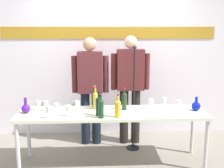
{
  "coord_description": "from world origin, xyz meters",
  "views": [
    {
      "loc": [
        -0.17,
        -3.48,
        1.84
      ],
      "look_at": [
        0.0,
        0.15,
        1.1
      ],
      "focal_mm": 43.46,
      "sensor_mm": 36.0,
      "label": 1
    }
  ],
  "objects_px": {
    "display_table": "(113,116)",
    "decanter_blue_left": "(26,108)",
    "presenter_right": "(130,83)",
    "wine_glass_left_0": "(56,106)",
    "wine_glass_right_1": "(179,103)",
    "wine_glass_left_2": "(38,104)",
    "wine_glass_left_3": "(46,104)",
    "wine_bottle_4": "(118,108)",
    "wine_bottle_1": "(101,108)",
    "wine_glass_left_1": "(49,109)",
    "wine_bottle_3": "(95,98)",
    "wine_glass_left_5": "(68,108)",
    "wine_glass_right_2": "(164,100)",
    "decanter_blue_right": "(196,106)",
    "wine_bottle_5": "(95,100)",
    "microphone_stand": "(133,115)",
    "wine_glass_left_4": "(77,104)",
    "wine_bottle_0": "(124,100)",
    "wine_bottle_2": "(99,105)",
    "wine_glass_right_0": "(151,102)",
    "presenter_left": "(90,85)"
  },
  "relations": [
    {
      "from": "wine_bottle_2",
      "to": "wine_glass_left_0",
      "type": "relative_size",
      "value": 2.22
    },
    {
      "from": "wine_glass_right_2",
      "to": "display_table",
      "type": "bearing_deg",
      "value": -164.65
    },
    {
      "from": "presenter_left",
      "to": "wine_bottle_1",
      "type": "distance_m",
      "value": 0.98
    },
    {
      "from": "decanter_blue_right",
      "to": "wine_glass_left_4",
      "type": "distance_m",
      "value": 1.62
    },
    {
      "from": "decanter_blue_right",
      "to": "microphone_stand",
      "type": "xyz_separation_m",
      "value": [
        -0.79,
        0.46,
        -0.27
      ]
    },
    {
      "from": "wine_glass_left_1",
      "to": "presenter_right",
      "type": "bearing_deg",
      "value": 40.09
    },
    {
      "from": "display_table",
      "to": "presenter_right",
      "type": "height_order",
      "value": "presenter_right"
    },
    {
      "from": "decanter_blue_right",
      "to": "wine_glass_left_0",
      "type": "xyz_separation_m",
      "value": [
        -1.88,
        -0.06,
        0.04
      ]
    },
    {
      "from": "wine_bottle_5",
      "to": "microphone_stand",
      "type": "relative_size",
      "value": 0.2
    },
    {
      "from": "presenter_right",
      "to": "wine_glass_left_0",
      "type": "distance_m",
      "value": 1.31
    },
    {
      "from": "wine_glass_left_3",
      "to": "wine_bottle_4",
      "type": "bearing_deg",
      "value": -18.18
    },
    {
      "from": "wine_glass_left_3",
      "to": "wine_glass_left_0",
      "type": "bearing_deg",
      "value": -40.4
    },
    {
      "from": "wine_glass_left_1",
      "to": "wine_glass_right_0",
      "type": "distance_m",
      "value": 1.38
    },
    {
      "from": "presenter_right",
      "to": "microphone_stand",
      "type": "relative_size",
      "value": 1.08
    },
    {
      "from": "display_table",
      "to": "decanter_blue_left",
      "type": "xyz_separation_m",
      "value": [
        -1.15,
        0.01,
        0.12
      ]
    },
    {
      "from": "wine_glass_left_1",
      "to": "wine_glass_left_0",
      "type": "bearing_deg",
      "value": 69.3
    },
    {
      "from": "wine_glass_right_1",
      "to": "wine_bottle_1",
      "type": "bearing_deg",
      "value": -164.22
    },
    {
      "from": "wine_bottle_5",
      "to": "microphone_stand",
      "type": "height_order",
      "value": "microphone_stand"
    },
    {
      "from": "wine_bottle_3",
      "to": "wine_glass_left_2",
      "type": "distance_m",
      "value": 0.78
    },
    {
      "from": "wine_bottle_2",
      "to": "presenter_right",
      "type": "bearing_deg",
      "value": 59.72
    },
    {
      "from": "wine_bottle_2",
      "to": "wine_glass_left_3",
      "type": "xyz_separation_m",
      "value": [
        -0.71,
        0.23,
        -0.03
      ]
    },
    {
      "from": "wine_glass_left_0",
      "to": "wine_glass_right_1",
      "type": "relative_size",
      "value": 1.06
    },
    {
      "from": "presenter_left",
      "to": "wine_glass_right_0",
      "type": "relative_size",
      "value": 11.77
    },
    {
      "from": "presenter_right",
      "to": "wine_glass_right_2",
      "type": "height_order",
      "value": "presenter_right"
    },
    {
      "from": "wine_glass_right_2",
      "to": "presenter_left",
      "type": "bearing_deg",
      "value": 154.57
    },
    {
      "from": "wine_bottle_1",
      "to": "wine_glass_left_0",
      "type": "distance_m",
      "value": 0.61
    },
    {
      "from": "presenter_right",
      "to": "presenter_left",
      "type": "bearing_deg",
      "value": -180.0
    },
    {
      "from": "wine_bottle_3",
      "to": "wine_bottle_1",
      "type": "bearing_deg",
      "value": -80.2
    },
    {
      "from": "wine_glass_left_3",
      "to": "wine_bottle_2",
      "type": "bearing_deg",
      "value": -17.82
    },
    {
      "from": "wine_glass_left_4",
      "to": "wine_glass_right_1",
      "type": "xyz_separation_m",
      "value": [
        1.4,
        -0.02,
        -0.0
      ]
    },
    {
      "from": "decanter_blue_right",
      "to": "wine_glass_left_2",
      "type": "bearing_deg",
      "value": 177.31
    },
    {
      "from": "wine_bottle_5",
      "to": "wine_glass_right_1",
      "type": "xyz_separation_m",
      "value": [
        1.15,
        -0.08,
        -0.03
      ]
    },
    {
      "from": "wine_glass_left_5",
      "to": "wine_glass_right_2",
      "type": "xyz_separation_m",
      "value": [
        1.32,
        0.36,
        -0.01
      ]
    },
    {
      "from": "wine_bottle_4",
      "to": "wine_glass_left_3",
      "type": "relative_size",
      "value": 2.04
    },
    {
      "from": "presenter_right",
      "to": "wine_bottle_2",
      "type": "relative_size",
      "value": 5.46
    },
    {
      "from": "decanter_blue_right",
      "to": "microphone_stand",
      "type": "distance_m",
      "value": 0.96
    },
    {
      "from": "display_table",
      "to": "wine_bottle_2",
      "type": "distance_m",
      "value": 0.3
    },
    {
      "from": "wine_bottle_2",
      "to": "wine_glass_left_1",
      "type": "height_order",
      "value": "wine_bottle_2"
    },
    {
      "from": "display_table",
      "to": "wine_glass_left_2",
      "type": "distance_m",
      "value": 1.02
    },
    {
      "from": "wine_bottle_0",
      "to": "wine_bottle_2",
      "type": "bearing_deg",
      "value": -145.41
    },
    {
      "from": "decanter_blue_right",
      "to": "wine_glass_left_0",
      "type": "height_order",
      "value": "decanter_blue_right"
    },
    {
      "from": "wine_bottle_0",
      "to": "wine_glass_left_2",
      "type": "distance_m",
      "value": 1.17
    },
    {
      "from": "wine_bottle_4",
      "to": "wine_glass_right_2",
      "type": "distance_m",
      "value": 0.82
    },
    {
      "from": "wine_glass_left_1",
      "to": "wine_glass_left_4",
      "type": "relative_size",
      "value": 1.15
    },
    {
      "from": "decanter_blue_right",
      "to": "wine_bottle_2",
      "type": "relative_size",
      "value": 0.6
    },
    {
      "from": "wine_glass_left_2",
      "to": "wine_glass_right_1",
      "type": "distance_m",
      "value": 1.93
    },
    {
      "from": "wine_bottle_3",
      "to": "wine_bottle_4",
      "type": "bearing_deg",
      "value": -57.61
    },
    {
      "from": "wine_bottle_4",
      "to": "wine_glass_right_1",
      "type": "xyz_separation_m",
      "value": [
        0.86,
        0.29,
        -0.02
      ]
    },
    {
      "from": "wine_bottle_1",
      "to": "wine_glass_left_1",
      "type": "bearing_deg",
      "value": 178.56
    },
    {
      "from": "wine_glass_left_0",
      "to": "wine_glass_right_1",
      "type": "distance_m",
      "value": 1.66
    }
  ]
}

